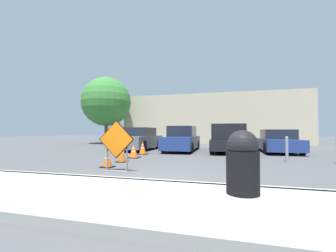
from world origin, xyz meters
The scene contains 16 objects.
ground_plane centered at (0.00, 10.00, 0.00)m, with size 96.00×96.00×0.00m, color #4C4C4F.
sidewalk_strip centered at (0.00, -1.21, 0.07)m, with size 27.97×2.42×0.14m.
curb_lip centered at (0.00, 0.00, 0.07)m, with size 27.97×0.20×0.14m.
road_closed_sign centered at (-1.59, 1.39, 0.85)m, with size 1.16×0.20×1.55m.
traffic_cone_nearest centered at (-2.26, 2.04, 0.30)m, with size 0.41×0.41×0.62m.
traffic_cone_second centered at (-2.42, 3.39, 0.39)m, with size 0.40×0.40×0.80m.
traffic_cone_third centered at (-2.55, 4.79, 0.29)m, with size 0.54×0.54×0.60m.
traffic_cone_fourth centered at (-2.73, 6.36, 0.33)m, with size 0.49×0.49×0.69m.
parked_car_nearest centered at (-3.94, 8.87, 0.68)m, with size 1.81×4.42×1.46m.
parked_car_second centered at (-1.16, 8.97, 0.70)m, with size 1.84×4.60×1.54m.
pickup_truck centered at (1.63, 9.02, 0.73)m, with size 2.04×5.58×1.61m.
parked_car_third centered at (4.41, 9.42, 0.61)m, with size 2.00×4.14×1.32m.
trash_bin centered at (1.93, -0.66, 0.69)m, with size 0.56×0.56×1.09m.
bollard_nearest centered at (3.90, 5.10, 0.54)m, with size 0.12×0.12×1.02m.
building_facade_backdrop centered at (-0.13, 19.98, 2.51)m, with size 18.53×5.00×5.02m.
street_tree_behind_lot centered at (-10.15, 15.13, 4.18)m, with size 4.86×4.86×6.61m.
Camera 1 is at (1.73, -4.73, 1.21)m, focal length 24.00 mm.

